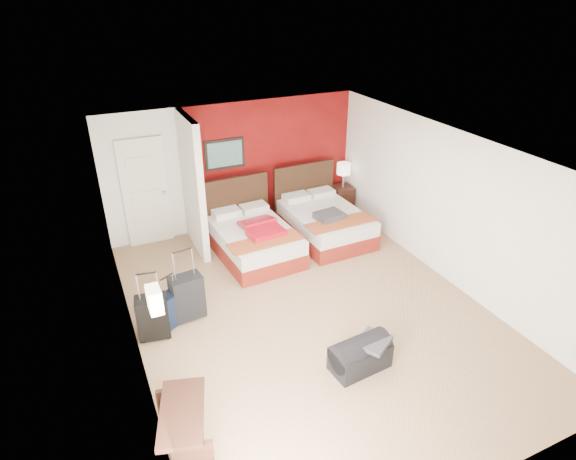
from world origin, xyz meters
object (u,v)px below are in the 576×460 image
bed_left (255,242)px  suitcase_black (153,319)px  duffel_bag (360,356)px  table_lamp (343,175)px  red_suitcase_open (261,227)px  suitcase_charcoal (188,298)px  nightstand (342,199)px  bed_right (326,224)px  suitcase_navy (171,311)px  desk (185,435)px

bed_left → suitcase_black: suitcase_black is taller
duffel_bag → table_lamp: bearing=57.0°
red_suitcase_open → suitcase_charcoal: (-1.66, -1.20, -0.25)m
bed_left → nightstand: (2.40, 0.96, 0.02)m
suitcase_black → bed_left: bearing=45.9°
bed_right → duffel_bag: bearing=-113.2°
red_suitcase_open → suitcase_black: (-2.20, -1.44, -0.28)m
duffel_bag → red_suitcase_open: bearing=86.2°
red_suitcase_open → table_lamp: (2.30, 1.06, 0.25)m
nightstand → suitcase_navy: size_ratio=1.15×
table_lamp → suitcase_black: 5.17m
bed_right → duffel_bag: size_ratio=2.41×
table_lamp → desk: size_ratio=0.61×
desk → suitcase_charcoal: bearing=92.0°
bed_left → duffel_bag: 3.26m
suitcase_navy → suitcase_charcoal: bearing=-15.4°
table_lamp → suitcase_navy: (-4.23, -2.33, -0.59)m
bed_right → suitcase_charcoal: (-3.06, -1.37, 0.06)m
desk → bed_left: bearing=76.0°
suitcase_charcoal → desk: bearing=-111.5°
nightstand → suitcase_navy: nightstand is taller
nightstand → suitcase_charcoal: suitcase_charcoal is taller
bed_right → suitcase_navy: size_ratio=3.63×
suitcase_black → desk: 2.12m
bed_right → desk: desk is taller
bed_left → suitcase_black: (-2.10, -1.54, 0.05)m
duffel_bag → desk: size_ratio=0.89×
bed_left → duffel_bag: (0.18, -3.26, -0.08)m
bed_right → suitcase_black: size_ratio=2.88×
nightstand → suitcase_black: bearing=-147.0°
suitcase_navy → duffel_bag: size_ratio=0.66×
suitcase_charcoal → suitcase_navy: size_ratio=1.34×
suitcase_black → red_suitcase_open: bearing=42.8°
suitcase_navy → bed_right: bearing=-7.2°
bed_left → suitcase_black: 2.61m
nightstand → desk: 6.50m
red_suitcase_open → table_lamp: size_ratio=1.64×
bed_left → table_lamp: (2.40, 0.96, 0.57)m
bed_left → nightstand: nightstand is taller
bed_right → table_lamp: (0.89, 0.88, 0.56)m
bed_right → suitcase_charcoal: 3.36m
nightstand → table_lamp: size_ratio=1.11×
bed_right → suitcase_black: (-3.61, -1.62, 0.04)m
bed_left → nightstand: size_ratio=3.11×
table_lamp → duffel_bag: 4.81m
bed_left → red_suitcase_open: red_suitcase_open is taller
bed_right → nightstand: bearing=43.3°
suitcase_navy → duffel_bag: 2.76m
red_suitcase_open → suitcase_black: bearing=-152.2°
red_suitcase_open → suitcase_navy: red_suitcase_open is taller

